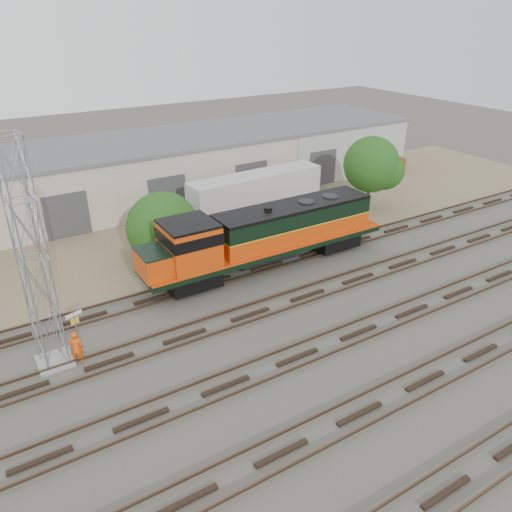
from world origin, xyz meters
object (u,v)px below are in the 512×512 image
locomotive (264,235)px  signal_tower (34,264)px  worker (76,348)px  semi_trailer (259,189)px

locomotive → signal_tower: signal_tower is taller
worker → signal_tower: bearing=-12.4°
locomotive → semi_trailer: (4.79, 8.31, -0.10)m
signal_tower → semi_trailer: signal_tower is taller
worker → semi_trailer: 21.51m
signal_tower → worker: signal_tower is taller
semi_trailer → worker: bearing=-148.9°
locomotive → signal_tower: (-13.97, -3.09, 3.03)m
locomotive → semi_trailer: locomotive is taller
signal_tower → worker: (0.98, -0.63, -4.48)m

